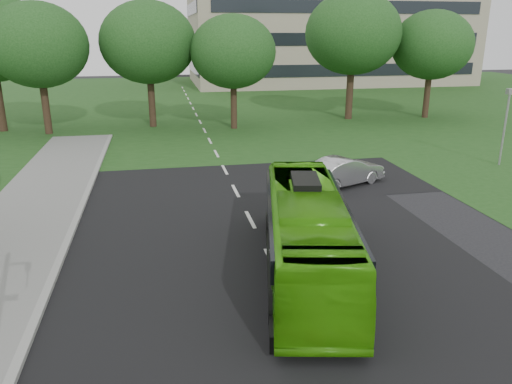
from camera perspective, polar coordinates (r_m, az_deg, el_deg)
ground at (r=15.52m, az=3.46°, el=-11.07°), size 160.00×160.00×0.00m
street_surfaces at (r=36.78m, az=-6.02°, el=6.08°), size 120.00×120.00×0.15m
tree_park_a at (r=41.01m, az=-23.66°, el=15.11°), size 7.24×7.24×9.62m
tree_park_b at (r=41.71m, az=-12.24°, el=16.35°), size 7.52×7.52×9.86m
tree_park_c at (r=40.07m, az=-2.64°, el=15.71°), size 6.64×6.64×8.81m
tree_park_d at (r=45.39m, az=11.03°, el=17.35°), size 8.16×8.16×10.79m
tree_park_e at (r=47.92m, az=19.48°, el=15.54°), size 7.00×7.00×9.33m
bus at (r=16.03m, az=5.80°, el=-4.73°), size 4.22×10.07×2.73m
sedan at (r=25.76m, az=10.08°, el=2.37°), size 4.66×3.20×1.45m
camera_pole at (r=32.14m, az=26.69°, el=7.71°), size 0.39×0.34×4.43m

